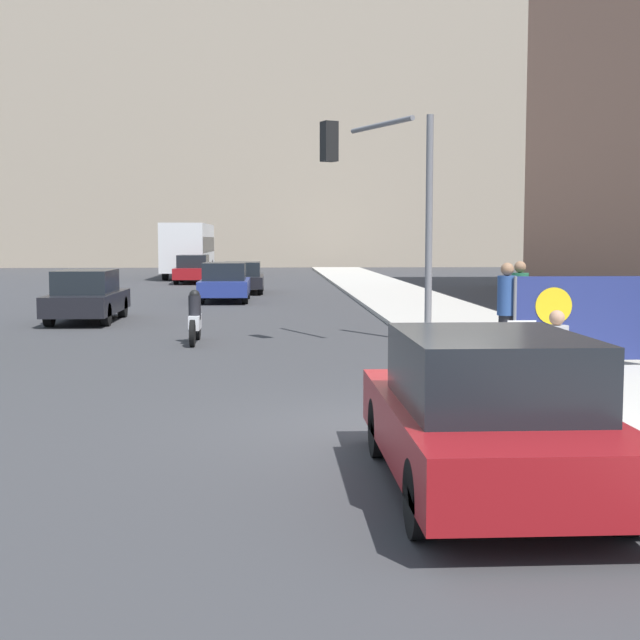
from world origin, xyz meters
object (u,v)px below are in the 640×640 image
Objects in this scene: car_on_road_nearest at (87,296)px; car_on_road_midblock at (225,282)px; pedestrian_behind at (519,306)px; traffic_light_pole at (390,186)px; jogger_on_sidewalk at (507,312)px; seated_protester at (557,350)px; protest_banner at (582,318)px; motorcycle_on_road at (195,320)px; car_on_road_far_lane at (193,269)px; car_on_road_distant at (242,277)px; parked_car_curbside at (487,413)px; city_bus_on_road at (189,247)px.

car_on_road_midblock is at bearing 66.61° from car_on_road_nearest.
pedestrian_behind is at bearing -40.17° from car_on_road_nearest.
car_on_road_nearest is (-7.91, 6.04, -2.79)m from traffic_light_pole.
jogger_on_sidewalk is at bearing 132.73° from pedestrian_behind.
traffic_light_pole is 1.15× the size of car_on_road_midblock.
pedestrian_behind is 4.17m from traffic_light_pole.
protest_banner is (1.44, 3.02, 0.18)m from seated_protester.
pedestrian_behind is 0.89× the size of motorcycle_on_road.
car_on_road_far_lane reaches higher than seated_protester.
car_on_road_distant reaches higher than motorcycle_on_road.
city_bus_on_road reaches higher than parked_car_curbside.
car_on_road_far_lane is (-9.66, 32.65, -0.22)m from protest_banner.
car_on_road_far_lane is at bearing 87.18° from car_on_road_nearest.
car_on_road_midblock is at bearing 107.26° from traffic_light_pole.
motorcycle_on_road is at bearing 145.82° from protest_banner.
city_bus_on_road reaches higher than car_on_road_distant.
parked_car_curbside reaches higher than seated_protester.
jogger_on_sidewalk reaches higher than car_on_road_nearest.
motorcycle_on_road is (-5.79, 7.93, -0.26)m from seated_protester.
seated_protester is 16.30m from car_on_road_nearest.
protest_banner is 8.06m from parked_car_curbside.
traffic_light_pole is 36.13m from city_bus_on_road.
parked_car_curbside is at bearing -115.60° from protest_banner.
protest_banner is 40.97m from city_bus_on_road.
jogger_on_sidewalk is 13.87m from car_on_road_nearest.
car_on_road_midblock is (-5.94, 18.26, -0.33)m from jogger_on_sidewalk.
pedestrian_behind is (0.68, 1.59, -0.01)m from jogger_on_sidewalk.
parked_car_curbside is (-2.86, -9.06, -0.31)m from pedestrian_behind.
seated_protester is 0.67× the size of jogger_on_sidewalk.
traffic_light_pole is 1.17× the size of parked_car_curbside.
motorcycle_on_road is (-3.75, 12.17, -0.21)m from parked_car_curbside.
car_on_road_distant is (-6.77, 23.92, -0.28)m from protest_banner.
parked_car_curbside is (-0.63, -11.58, -2.78)m from traffic_light_pole.
car_on_road_midblock is at bearing -80.36° from car_on_road_far_lane.
seated_protester is at bearing -77.96° from city_bus_on_road.
pedestrian_behind is at bearing -74.48° from car_on_road_distant.
city_bus_on_road reaches higher than car_on_road_midblock.
car_on_road_nearest reaches higher than seated_protester.
car_on_road_nearest is at bearing 129.29° from seated_protester.
car_on_road_distant is (-6.14, 22.13, -0.37)m from pedestrian_behind.
parked_car_curbside is at bearing -81.44° from city_bus_on_road.
city_bus_on_road is at bearing 95.44° from motorcycle_on_road.
jogger_on_sidewalk is 1.32m from protest_banner.
car_on_road_distant is (-5.33, 26.95, -0.10)m from seated_protester.
car_on_road_nearest is at bearing 112.45° from parked_car_curbside.
car_on_road_far_lane is at bearing -82.83° from city_bus_on_road.
car_on_road_far_lane is 2.28× the size of motorcycle_on_road.
car_on_road_nearest is 22.33m from car_on_road_far_lane.
pedestrian_behind reaches higher than parked_car_curbside.
car_on_road_far_lane is at bearing -7.82° from pedestrian_behind.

